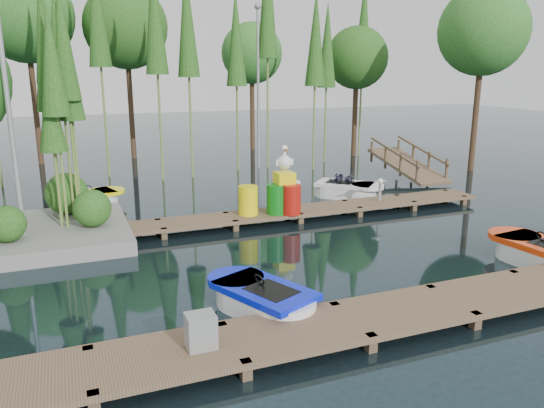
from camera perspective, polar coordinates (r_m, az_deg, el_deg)
name	(u,v)px	position (r m, az deg, el deg)	size (l,w,h in m)	color
ground_plane	(261,253)	(13.33, -1.21, -5.28)	(90.00, 90.00, 0.00)	#1C2E35
near_dock	(352,321)	(9.49, 8.57, -12.39)	(18.00, 1.50, 0.50)	brown
far_dock	(263,215)	(15.83, -0.99, -1.22)	(15.00, 1.20, 0.50)	brown
tree_screen	(116,25)	(22.55, -16.47, 17.96)	(34.42, 18.53, 10.31)	#402B1B
lamp_island	(5,78)	(14.32, -26.80, 11.99)	(0.30, 0.30, 7.25)	gray
lamp_rear	(258,74)	(24.26, -1.51, 13.83)	(0.30, 0.30, 7.25)	gray
ramp	(407,164)	(22.98, 14.36, 4.15)	(1.50, 3.94, 1.49)	brown
boat_blue	(263,300)	(10.15, -1.02, -10.33)	(2.00, 2.70, 0.83)	white
boat_red	(543,255)	(13.94, 27.13, -4.91)	(1.49, 2.79, 0.90)	white
boat_yellow_far	(87,200)	(18.58, -19.32, 0.39)	(2.64, 1.77, 1.22)	white
boat_white_far	(346,190)	(19.17, 7.96, 1.52)	(2.60, 2.59, 1.20)	white
utility_cabinet	(201,331)	(8.43, -7.66, -13.37)	(0.45, 0.38, 0.55)	gray
yellow_barrel	(248,200)	(15.55, -2.58, 0.39)	(0.57, 0.57, 0.86)	yellow
drum_cluster	(286,193)	(15.77, 1.49, 1.20)	(1.17, 1.07, 2.01)	#0C6E14
seagull_post	(380,186)	(17.50, 11.56, 1.94)	(0.47, 0.25, 0.75)	gray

